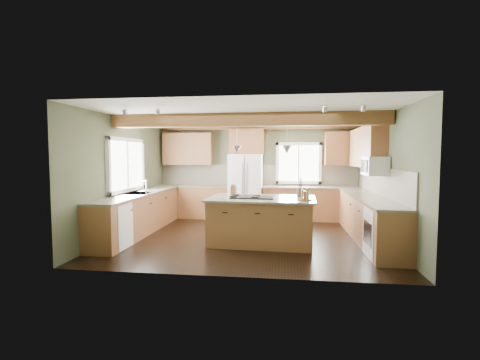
# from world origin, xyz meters

# --- Properties ---
(floor) EXTENTS (5.60, 5.60, 0.00)m
(floor) POSITION_xyz_m (0.00, 0.00, 0.00)
(floor) COLOR black
(floor) RESTS_ON ground
(ceiling) EXTENTS (5.60, 5.60, 0.00)m
(ceiling) POSITION_xyz_m (0.00, 0.00, 2.60)
(ceiling) COLOR silver
(ceiling) RESTS_ON wall_back
(wall_back) EXTENTS (5.60, 0.00, 5.60)m
(wall_back) POSITION_xyz_m (0.00, 2.50, 1.30)
(wall_back) COLOR #484F38
(wall_back) RESTS_ON ground
(wall_left) EXTENTS (0.00, 5.00, 5.00)m
(wall_left) POSITION_xyz_m (-2.80, 0.00, 1.30)
(wall_left) COLOR #484F38
(wall_left) RESTS_ON ground
(wall_right) EXTENTS (0.00, 5.00, 5.00)m
(wall_right) POSITION_xyz_m (2.80, 0.00, 1.30)
(wall_right) COLOR #484F38
(wall_right) RESTS_ON ground
(ceiling_beam) EXTENTS (5.55, 0.26, 0.26)m
(ceiling_beam) POSITION_xyz_m (0.00, -0.47, 2.47)
(ceiling_beam) COLOR #533217
(ceiling_beam) RESTS_ON ceiling
(soffit_trim) EXTENTS (5.55, 0.20, 0.10)m
(soffit_trim) POSITION_xyz_m (0.00, 2.40, 2.54)
(soffit_trim) COLOR #533217
(soffit_trim) RESTS_ON ceiling
(backsplash_back) EXTENTS (5.58, 0.03, 0.58)m
(backsplash_back) POSITION_xyz_m (0.00, 2.48, 1.21)
(backsplash_back) COLOR brown
(backsplash_back) RESTS_ON wall_back
(backsplash_right) EXTENTS (0.03, 3.70, 0.58)m
(backsplash_right) POSITION_xyz_m (2.78, 0.05, 1.21)
(backsplash_right) COLOR brown
(backsplash_right) RESTS_ON wall_right
(base_cab_back_left) EXTENTS (2.02, 0.60, 0.88)m
(base_cab_back_left) POSITION_xyz_m (-1.79, 2.20, 0.44)
(base_cab_back_left) COLOR brown
(base_cab_back_left) RESTS_ON floor
(counter_back_left) EXTENTS (2.06, 0.64, 0.04)m
(counter_back_left) POSITION_xyz_m (-1.79, 2.20, 0.90)
(counter_back_left) COLOR #433D31
(counter_back_left) RESTS_ON base_cab_back_left
(base_cab_back_right) EXTENTS (2.62, 0.60, 0.88)m
(base_cab_back_right) POSITION_xyz_m (1.49, 2.20, 0.44)
(base_cab_back_right) COLOR brown
(base_cab_back_right) RESTS_ON floor
(counter_back_right) EXTENTS (2.66, 0.64, 0.04)m
(counter_back_right) POSITION_xyz_m (1.49, 2.20, 0.90)
(counter_back_right) COLOR #433D31
(counter_back_right) RESTS_ON base_cab_back_right
(base_cab_left) EXTENTS (0.60, 3.70, 0.88)m
(base_cab_left) POSITION_xyz_m (-2.50, 0.05, 0.44)
(base_cab_left) COLOR brown
(base_cab_left) RESTS_ON floor
(counter_left) EXTENTS (0.64, 3.74, 0.04)m
(counter_left) POSITION_xyz_m (-2.50, 0.05, 0.90)
(counter_left) COLOR #433D31
(counter_left) RESTS_ON base_cab_left
(base_cab_right) EXTENTS (0.60, 3.70, 0.88)m
(base_cab_right) POSITION_xyz_m (2.50, 0.05, 0.44)
(base_cab_right) COLOR brown
(base_cab_right) RESTS_ON floor
(counter_right) EXTENTS (0.64, 3.74, 0.04)m
(counter_right) POSITION_xyz_m (2.50, 0.05, 0.90)
(counter_right) COLOR #433D31
(counter_right) RESTS_ON base_cab_right
(upper_cab_back_left) EXTENTS (1.40, 0.35, 0.90)m
(upper_cab_back_left) POSITION_xyz_m (-1.99, 2.33, 1.95)
(upper_cab_back_left) COLOR brown
(upper_cab_back_left) RESTS_ON wall_back
(upper_cab_over_fridge) EXTENTS (0.96, 0.35, 0.70)m
(upper_cab_over_fridge) POSITION_xyz_m (-0.30, 2.33, 2.15)
(upper_cab_over_fridge) COLOR brown
(upper_cab_over_fridge) RESTS_ON wall_back
(upper_cab_right) EXTENTS (0.35, 2.20, 0.90)m
(upper_cab_right) POSITION_xyz_m (2.62, 0.90, 1.95)
(upper_cab_right) COLOR brown
(upper_cab_right) RESTS_ON wall_right
(upper_cab_back_corner) EXTENTS (0.90, 0.35, 0.90)m
(upper_cab_back_corner) POSITION_xyz_m (2.30, 2.33, 1.95)
(upper_cab_back_corner) COLOR brown
(upper_cab_back_corner) RESTS_ON wall_back
(window_left) EXTENTS (0.04, 1.60, 1.05)m
(window_left) POSITION_xyz_m (-2.78, 0.05, 1.55)
(window_left) COLOR white
(window_left) RESTS_ON wall_left
(window_back) EXTENTS (1.10, 0.04, 1.00)m
(window_back) POSITION_xyz_m (1.15, 2.48, 1.55)
(window_back) COLOR white
(window_back) RESTS_ON wall_back
(sink) EXTENTS (0.50, 0.65, 0.03)m
(sink) POSITION_xyz_m (-2.50, 0.05, 0.91)
(sink) COLOR #262628
(sink) RESTS_ON counter_left
(faucet) EXTENTS (0.02, 0.02, 0.28)m
(faucet) POSITION_xyz_m (-2.32, 0.05, 1.05)
(faucet) COLOR #B2B2B7
(faucet) RESTS_ON sink
(dishwasher) EXTENTS (0.60, 0.60, 0.84)m
(dishwasher) POSITION_xyz_m (-2.49, -1.25, 0.43)
(dishwasher) COLOR white
(dishwasher) RESTS_ON floor
(oven) EXTENTS (0.60, 0.72, 0.84)m
(oven) POSITION_xyz_m (2.49, -1.25, 0.43)
(oven) COLOR white
(oven) RESTS_ON floor
(microwave) EXTENTS (0.40, 0.70, 0.38)m
(microwave) POSITION_xyz_m (2.58, -0.05, 1.55)
(microwave) COLOR white
(microwave) RESTS_ON wall_right
(pendant_left) EXTENTS (0.18, 0.18, 0.16)m
(pendant_left) POSITION_xyz_m (-0.19, -0.44, 1.88)
(pendant_left) COLOR #B2B2B7
(pendant_left) RESTS_ON ceiling
(pendant_right) EXTENTS (0.18, 0.18, 0.16)m
(pendant_right) POSITION_xyz_m (0.80, -0.49, 1.88)
(pendant_right) COLOR #B2B2B7
(pendant_right) RESTS_ON ceiling
(refrigerator) EXTENTS (0.90, 0.74, 1.80)m
(refrigerator) POSITION_xyz_m (-0.30, 2.12, 0.90)
(refrigerator) COLOR white
(refrigerator) RESTS_ON floor
(island) EXTENTS (2.05, 1.32, 0.88)m
(island) POSITION_xyz_m (0.30, -0.47, 0.44)
(island) COLOR olive
(island) RESTS_ON floor
(island_top) EXTENTS (2.19, 1.46, 0.04)m
(island_top) POSITION_xyz_m (0.30, -0.47, 0.90)
(island_top) COLOR #433D31
(island_top) RESTS_ON island
(cooktop) EXTENTS (0.89, 0.62, 0.02)m
(cooktop) POSITION_xyz_m (0.14, -0.46, 0.93)
(cooktop) COLOR black
(cooktop) RESTS_ON island_top
(knife_block) EXTENTS (0.13, 0.11, 0.18)m
(knife_block) POSITION_xyz_m (-0.33, -0.00, 1.01)
(knife_block) COLOR brown
(knife_block) RESTS_ON island_top
(utensil_crock) EXTENTS (0.14, 0.14, 0.18)m
(utensil_crock) POSITION_xyz_m (1.08, -0.21, 1.01)
(utensil_crock) COLOR #3F3532
(utensil_crock) RESTS_ON island_top
(bottle_tray) EXTENTS (0.31, 0.31, 0.23)m
(bottle_tray) POSITION_xyz_m (1.15, -0.80, 1.04)
(bottle_tray) COLOR brown
(bottle_tray) RESTS_ON island_top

